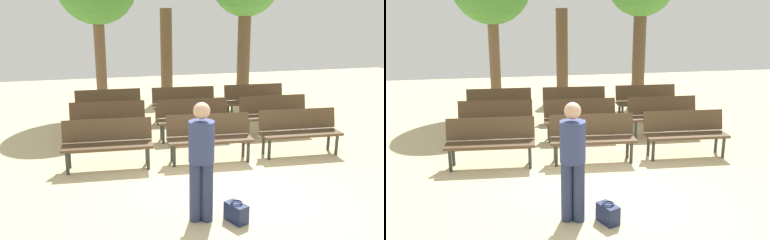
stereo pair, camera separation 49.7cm
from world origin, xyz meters
TOP-DOWN VIEW (x-y plane):
  - ground_plane at (0.00, 0.00)m, footprint 24.00×24.00m
  - bench_r0_c0 at (-1.79, 1.65)m, footprint 1.63×0.60m
  - bench_r0_c1 at (0.09, 1.55)m, footprint 1.63×0.60m
  - bench_r0_c2 at (1.93, 1.49)m, footprint 1.63×0.58m
  - bench_r1_c0 at (-1.70, 3.15)m, footprint 1.63×0.60m
  - bench_r1_c1 at (0.14, 2.97)m, footprint 1.62×0.57m
  - bench_r1_c2 at (2.03, 2.86)m, footprint 1.62×0.56m
  - bench_r2_c0 at (-1.60, 4.56)m, footprint 1.62×0.54m
  - bench_r2_c1 at (0.28, 4.44)m, footprint 1.63×0.61m
  - bench_r2_c2 at (2.18, 4.36)m, footprint 1.62×0.56m
  - tree_2 at (0.49, 7.78)m, footprint 0.38×0.38m
  - visitor_with_backpack at (-0.68, -0.64)m, footprint 0.44×0.58m
  - handbag at (-0.24, -0.82)m, footprint 0.29×0.36m

SIDE VIEW (x-z plane):
  - ground_plane at x=0.00m, z-range 0.00..0.00m
  - handbag at x=-0.24m, z-range -0.01..0.28m
  - bench_r0_c0 at x=-1.79m, z-range 0.07..0.94m
  - bench_r0_c1 at x=0.09m, z-range 0.07..0.94m
  - bench_r0_c2 at x=1.93m, z-range 0.07..0.94m
  - bench_r1_c0 at x=-1.70m, z-range 0.07..0.94m
  - bench_r1_c1 at x=0.14m, z-range 0.07..0.94m
  - bench_r1_c2 at x=2.03m, z-range 0.07..0.94m
  - bench_r2_c0 at x=-1.60m, z-range 0.07..0.94m
  - bench_r2_c1 at x=0.28m, z-range 0.07..0.94m
  - bench_r2_c2 at x=2.18m, z-range 0.07..0.94m
  - visitor_with_backpack at x=-0.68m, z-range 0.11..1.76m
  - tree_2 at x=0.49m, z-range 0.00..2.83m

